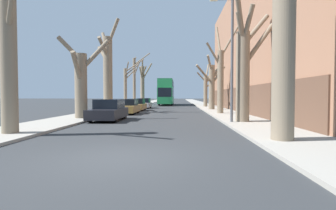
{
  "coord_description": "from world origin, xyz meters",
  "views": [
    {
      "loc": [
        1.62,
        -6.89,
        1.68
      ],
      "look_at": [
        -0.19,
        34.74,
        0.2
      ],
      "focal_mm": 28.0,
      "sensor_mm": 36.0,
      "label": 1
    }
  ],
  "objects_px": {
    "street_tree_right_0": "(287,31)",
    "parked_car_1": "(128,107)",
    "double_decker_bus": "(166,91)",
    "street_tree_left_0": "(7,48)",
    "street_tree_right_2": "(221,77)",
    "street_tree_left_5": "(143,83)",
    "street_tree_left_4": "(135,80)",
    "street_tree_left_1": "(81,82)",
    "street_tree_left_2": "(108,70)",
    "street_tree_left_3": "(127,85)",
    "parked_car_2": "(137,105)",
    "lamp_post": "(230,53)",
    "street_tree_right_1": "(244,67)",
    "street_tree_right_3": "(212,84)",
    "parked_car_0": "(109,110)",
    "street_tree_right_4": "(207,87)",
    "parked_car_3": "(144,103)"
  },
  "relations": [
    {
      "from": "street_tree_left_5",
      "to": "street_tree_right_2",
      "type": "distance_m",
      "value": 26.7
    },
    {
      "from": "street_tree_left_1",
      "to": "street_tree_right_3",
      "type": "height_order",
      "value": "street_tree_right_3"
    },
    {
      "from": "street_tree_left_0",
      "to": "street_tree_right_4",
      "type": "xyz_separation_m",
      "value": [
        11.09,
        27.8,
        -0.69
      ]
    },
    {
      "from": "parked_car_0",
      "to": "street_tree_left_4",
      "type": "bearing_deg",
      "value": 95.28
    },
    {
      "from": "street_tree_right_3",
      "to": "parked_car_0",
      "type": "bearing_deg",
      "value": -123.55
    },
    {
      "from": "street_tree_left_1",
      "to": "street_tree_right_2",
      "type": "relative_size",
      "value": 0.71
    },
    {
      "from": "double_decker_bus",
      "to": "lamp_post",
      "type": "bearing_deg",
      "value": -80.45
    },
    {
      "from": "street_tree_left_5",
      "to": "parked_car_1",
      "type": "bearing_deg",
      "value": -85.27
    },
    {
      "from": "street_tree_left_3",
      "to": "double_decker_bus",
      "type": "height_order",
      "value": "street_tree_left_3"
    },
    {
      "from": "street_tree_left_2",
      "to": "street_tree_left_4",
      "type": "bearing_deg",
      "value": 89.19
    },
    {
      "from": "street_tree_left_3",
      "to": "street_tree_right_0",
      "type": "relative_size",
      "value": 0.77
    },
    {
      "from": "double_decker_bus",
      "to": "street_tree_left_0",
      "type": "bearing_deg",
      "value": -97.33
    },
    {
      "from": "street_tree_right_3",
      "to": "street_tree_left_2",
      "type": "bearing_deg",
      "value": -155.98
    },
    {
      "from": "parked_car_0",
      "to": "street_tree_right_3",
      "type": "bearing_deg",
      "value": 56.45
    },
    {
      "from": "street_tree_left_5",
      "to": "parked_car_0",
      "type": "xyz_separation_m",
      "value": [
        2.01,
        -30.7,
        -3.43
      ]
    },
    {
      "from": "street_tree_right_0",
      "to": "parked_car_1",
      "type": "distance_m",
      "value": 17.28
    },
    {
      "from": "parked_car_2",
      "to": "street_tree_right_0",
      "type": "bearing_deg",
      "value": -66.82
    },
    {
      "from": "street_tree_left_3",
      "to": "street_tree_right_0",
      "type": "xyz_separation_m",
      "value": [
        10.5,
        -24.02,
        0.84
      ]
    },
    {
      "from": "street_tree_left_1",
      "to": "parked_car_3",
      "type": "bearing_deg",
      "value": 83.05
    },
    {
      "from": "street_tree_left_2",
      "to": "street_tree_right_2",
      "type": "xyz_separation_m",
      "value": [
        10.78,
        -1.89,
        -0.8
      ]
    },
    {
      "from": "street_tree_right_0",
      "to": "street_tree_left_2",
      "type": "bearing_deg",
      "value": 123.53
    },
    {
      "from": "street_tree_right_2",
      "to": "double_decker_bus",
      "type": "bearing_deg",
      "value": 104.25
    },
    {
      "from": "street_tree_left_2",
      "to": "double_decker_bus",
      "type": "distance_m",
      "value": 22.47
    },
    {
      "from": "street_tree_right_0",
      "to": "parked_car_3",
      "type": "xyz_separation_m",
      "value": [
        -8.51,
        25.79,
        -3.27
      ]
    },
    {
      "from": "street_tree_left_0",
      "to": "parked_car_2",
      "type": "xyz_separation_m",
      "value": [
        2.31,
        18.65,
        -3.02
      ]
    },
    {
      "from": "street_tree_left_0",
      "to": "parked_car_1",
      "type": "height_order",
      "value": "street_tree_left_0"
    },
    {
      "from": "street_tree_right_1",
      "to": "parked_car_2",
      "type": "bearing_deg",
      "value": 123.46
    },
    {
      "from": "street_tree_left_1",
      "to": "street_tree_right_1",
      "type": "distance_m",
      "value": 11.0
    },
    {
      "from": "street_tree_right_1",
      "to": "street_tree_right_3",
      "type": "height_order",
      "value": "street_tree_right_1"
    },
    {
      "from": "street_tree_left_0",
      "to": "street_tree_left_5",
      "type": "bearing_deg",
      "value": 89.55
    },
    {
      "from": "street_tree_left_1",
      "to": "street_tree_right_0",
      "type": "xyz_separation_m",
      "value": [
        10.59,
        -8.73,
        1.27
      ]
    },
    {
      "from": "street_tree_left_4",
      "to": "parked_car_1",
      "type": "height_order",
      "value": "street_tree_left_4"
    },
    {
      "from": "street_tree_left_4",
      "to": "double_decker_bus",
      "type": "height_order",
      "value": "street_tree_left_4"
    },
    {
      "from": "street_tree_left_5",
      "to": "street_tree_left_4",
      "type": "bearing_deg",
      "value": -90.53
    },
    {
      "from": "street_tree_right_2",
      "to": "lamp_post",
      "type": "relative_size",
      "value": 1.09
    },
    {
      "from": "double_decker_bus",
      "to": "street_tree_left_3",
      "type": "bearing_deg",
      "value": -107.35
    },
    {
      "from": "street_tree_left_2",
      "to": "street_tree_left_5",
      "type": "relative_size",
      "value": 1.13
    },
    {
      "from": "street_tree_left_5",
      "to": "street_tree_left_2",
      "type": "bearing_deg",
      "value": -90.71
    },
    {
      "from": "street_tree_left_0",
      "to": "street_tree_right_2",
      "type": "xyz_separation_m",
      "value": [
        10.8,
        13.18,
        -0.26
      ]
    },
    {
      "from": "street_tree_right_4",
      "to": "parked_car_0",
      "type": "height_order",
      "value": "street_tree_right_4"
    },
    {
      "from": "parked_car_1",
      "to": "lamp_post",
      "type": "height_order",
      "value": "lamp_post"
    },
    {
      "from": "street_tree_right_1",
      "to": "parked_car_2",
      "type": "distance_m",
      "value": 16.03
    },
    {
      "from": "street_tree_left_5",
      "to": "street_tree_right_2",
      "type": "height_order",
      "value": "street_tree_right_2"
    },
    {
      "from": "street_tree_left_3",
      "to": "parked_car_2",
      "type": "xyz_separation_m",
      "value": [
        1.98,
        -4.14,
        -2.42
      ]
    },
    {
      "from": "street_tree_left_1",
      "to": "street_tree_left_2",
      "type": "bearing_deg",
      "value": 91.59
    },
    {
      "from": "street_tree_right_2",
      "to": "street_tree_right_4",
      "type": "distance_m",
      "value": 14.63
    },
    {
      "from": "street_tree_right_2",
      "to": "street_tree_left_2",
      "type": "bearing_deg",
      "value": 170.07
    },
    {
      "from": "street_tree_right_1",
      "to": "street_tree_right_2",
      "type": "xyz_separation_m",
      "value": [
        -0.22,
        7.71,
        0.01
      ]
    },
    {
      "from": "street_tree_left_1",
      "to": "lamp_post",
      "type": "distance_m",
      "value": 10.28
    },
    {
      "from": "street_tree_right_4",
      "to": "parked_car_3",
      "type": "relative_size",
      "value": 1.6
    }
  ]
}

